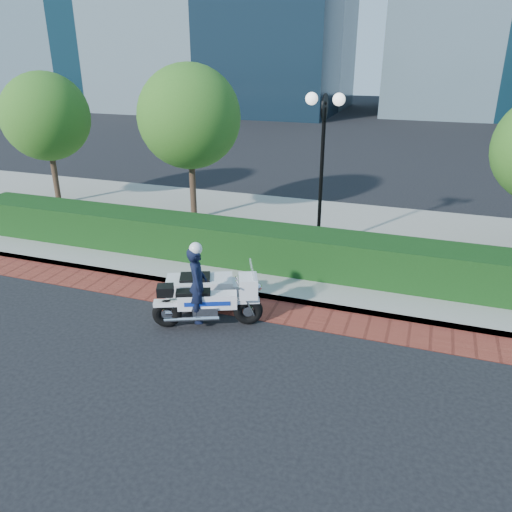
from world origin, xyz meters
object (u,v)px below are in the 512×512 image
(lamppost, at_px, (323,148))
(tree_b, at_px, (189,117))
(police_motorcycle, at_px, (203,291))
(tree_a, at_px, (46,117))

(lamppost, height_order, tree_b, tree_b)
(lamppost, height_order, police_motorcycle, lamppost)
(lamppost, distance_m, tree_b, 4.71)
(tree_a, height_order, tree_b, tree_b)
(police_motorcycle, bearing_deg, lamppost, 48.54)
(tree_b, bearing_deg, lamppost, -16.11)
(tree_b, xyz_separation_m, police_motorcycle, (3.03, -5.76, -2.80))
(tree_b, relative_size, police_motorcycle, 2.06)
(tree_a, bearing_deg, police_motorcycle, -34.02)
(tree_b, bearing_deg, tree_a, 180.00)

